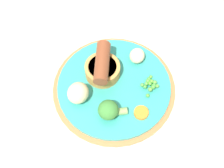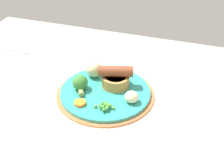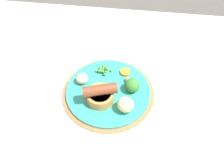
{
  "view_description": "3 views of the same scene",
  "coord_description": "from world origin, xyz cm",
  "px_view_note": "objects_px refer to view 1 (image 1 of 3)",
  "views": [
    {
      "loc": [
        28.6,
        10.48,
        64.78
      ],
      "look_at": [
        -1.68,
        -0.85,
        6.76
      ],
      "focal_mm": 50.0,
      "sensor_mm": 36.0,
      "label": 1
    },
    {
      "loc": [
        -26.39,
        65.11,
        55.61
      ],
      "look_at": [
        -4.61,
        -1.05,
        6.92
      ],
      "focal_mm": 50.0,
      "sensor_mm": 36.0,
      "label": 2
    },
    {
      "loc": [
        4.82,
        -56.4,
        77.94
      ],
      "look_at": [
        -1.69,
        -0.1,
        7.11
      ],
      "focal_mm": 50.0,
      "sensor_mm": 36.0,
      "label": 3
    }
  ],
  "objects_px": {
    "carrot_slice_4": "(141,113)",
    "pea_pile": "(150,85)",
    "sausage_pudding": "(102,68)",
    "dinner_plate": "(114,87)",
    "potato_chunk_2": "(137,56)",
    "broccoli_floret_near": "(109,110)",
    "potato_chunk_1": "(78,93)"
  },
  "relations": [
    {
      "from": "carrot_slice_4",
      "to": "pea_pile",
      "type": "bearing_deg",
      "value": -178.57
    },
    {
      "from": "sausage_pudding",
      "to": "potato_chunk_2",
      "type": "distance_m",
      "value": 0.09
    },
    {
      "from": "pea_pile",
      "to": "sausage_pudding",
      "type": "bearing_deg",
      "value": -87.09
    },
    {
      "from": "pea_pile",
      "to": "potato_chunk_2",
      "type": "height_order",
      "value": "potato_chunk_2"
    },
    {
      "from": "sausage_pudding",
      "to": "dinner_plate",
      "type": "bearing_deg",
      "value": 44.1
    },
    {
      "from": "pea_pile",
      "to": "potato_chunk_2",
      "type": "xyz_separation_m",
      "value": [
        -0.06,
        -0.05,
        0.01
      ]
    },
    {
      "from": "dinner_plate",
      "to": "pea_pile",
      "type": "bearing_deg",
      "value": 108.12
    },
    {
      "from": "pea_pile",
      "to": "potato_chunk_1",
      "type": "distance_m",
      "value": 0.16
    },
    {
      "from": "dinner_plate",
      "to": "broccoli_floret_near",
      "type": "relative_size",
      "value": 4.56
    },
    {
      "from": "sausage_pudding",
      "to": "potato_chunk_1",
      "type": "bearing_deg",
      "value": -35.68
    },
    {
      "from": "pea_pile",
      "to": "carrot_slice_4",
      "type": "bearing_deg",
      "value": 1.43
    },
    {
      "from": "broccoli_floret_near",
      "to": "pea_pile",
      "type": "bearing_deg",
      "value": -150.4
    },
    {
      "from": "potato_chunk_1",
      "to": "sausage_pudding",
      "type": "bearing_deg",
      "value": 161.17
    },
    {
      "from": "dinner_plate",
      "to": "sausage_pudding",
      "type": "height_order",
      "value": "sausage_pudding"
    },
    {
      "from": "sausage_pudding",
      "to": "potato_chunk_2",
      "type": "bearing_deg",
      "value": 119.66
    },
    {
      "from": "pea_pile",
      "to": "broccoli_floret_near",
      "type": "xyz_separation_m",
      "value": [
        0.09,
        -0.06,
        0.01
      ]
    },
    {
      "from": "sausage_pudding",
      "to": "pea_pile",
      "type": "xyz_separation_m",
      "value": [
        -0.01,
        0.11,
        -0.02
      ]
    },
    {
      "from": "broccoli_floret_near",
      "to": "carrot_slice_4",
      "type": "bearing_deg",
      "value": 174.46
    },
    {
      "from": "broccoli_floret_near",
      "to": "carrot_slice_4",
      "type": "height_order",
      "value": "broccoli_floret_near"
    },
    {
      "from": "sausage_pudding",
      "to": "carrot_slice_4",
      "type": "xyz_separation_m",
      "value": [
        0.06,
        0.11,
        -0.02
      ]
    },
    {
      "from": "dinner_plate",
      "to": "potato_chunk_2",
      "type": "relative_size",
      "value": 7.49
    },
    {
      "from": "dinner_plate",
      "to": "carrot_slice_4",
      "type": "bearing_deg",
      "value": 60.55
    },
    {
      "from": "potato_chunk_2",
      "to": "carrot_slice_4",
      "type": "relative_size",
      "value": 1.19
    },
    {
      "from": "dinner_plate",
      "to": "potato_chunk_2",
      "type": "bearing_deg",
      "value": 162.78
    },
    {
      "from": "dinner_plate",
      "to": "potato_chunk_1",
      "type": "height_order",
      "value": "potato_chunk_1"
    },
    {
      "from": "potato_chunk_1",
      "to": "potato_chunk_2",
      "type": "bearing_deg",
      "value": 148.26
    },
    {
      "from": "pea_pile",
      "to": "potato_chunk_1",
      "type": "xyz_separation_m",
      "value": [
        0.08,
        -0.14,
        0.01
      ]
    },
    {
      "from": "pea_pile",
      "to": "broccoli_floret_near",
      "type": "height_order",
      "value": "broccoli_floret_near"
    },
    {
      "from": "potato_chunk_2",
      "to": "sausage_pudding",
      "type": "bearing_deg",
      "value": -43.5
    },
    {
      "from": "dinner_plate",
      "to": "broccoli_floret_near",
      "type": "xyz_separation_m",
      "value": [
        0.07,
        0.01,
        0.03
      ]
    },
    {
      "from": "broccoli_floret_near",
      "to": "potato_chunk_1",
      "type": "height_order",
      "value": "potato_chunk_1"
    },
    {
      "from": "sausage_pudding",
      "to": "potato_chunk_2",
      "type": "relative_size",
      "value": 2.77
    }
  ]
}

